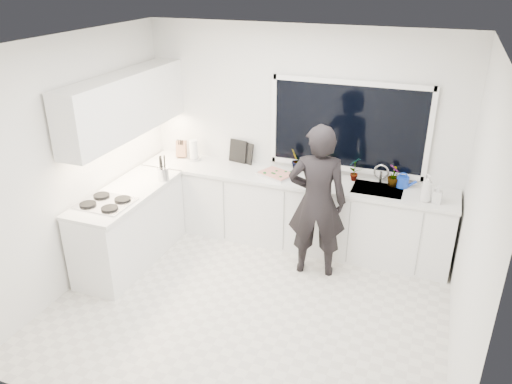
% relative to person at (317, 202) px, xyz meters
% --- Properties ---
extents(floor, '(4.00, 3.50, 0.02)m').
position_rel_person_xyz_m(floor, '(-0.46, -0.90, -0.91)').
color(floor, beige).
rests_on(floor, ground).
extents(wall_back, '(4.00, 0.02, 2.70)m').
position_rel_person_xyz_m(wall_back, '(-0.46, 0.86, 0.45)').
color(wall_back, white).
rests_on(wall_back, ground).
extents(wall_left, '(0.02, 3.50, 2.70)m').
position_rel_person_xyz_m(wall_left, '(-2.47, -0.90, 0.45)').
color(wall_left, white).
rests_on(wall_left, ground).
extents(wall_right, '(0.02, 3.50, 2.70)m').
position_rel_person_xyz_m(wall_right, '(1.55, -0.90, 0.45)').
color(wall_right, white).
rests_on(wall_right, ground).
extents(ceiling, '(4.00, 3.50, 0.02)m').
position_rel_person_xyz_m(ceiling, '(-0.46, -0.90, 1.81)').
color(ceiling, white).
rests_on(ceiling, wall_back).
extents(window, '(1.80, 0.02, 1.00)m').
position_rel_person_xyz_m(window, '(0.14, 0.83, 0.65)').
color(window, black).
rests_on(window, wall_back).
extents(base_cabinets_back, '(3.92, 0.58, 0.88)m').
position_rel_person_xyz_m(base_cabinets_back, '(-0.46, 0.55, -0.46)').
color(base_cabinets_back, white).
rests_on(base_cabinets_back, floor).
extents(base_cabinets_left, '(0.58, 1.60, 0.88)m').
position_rel_person_xyz_m(base_cabinets_left, '(-2.13, -0.55, -0.46)').
color(base_cabinets_left, white).
rests_on(base_cabinets_left, floor).
extents(countertop_back, '(3.94, 0.62, 0.04)m').
position_rel_person_xyz_m(countertop_back, '(-0.46, 0.54, -0.00)').
color(countertop_back, silver).
rests_on(countertop_back, base_cabinets_back).
extents(countertop_left, '(0.62, 1.60, 0.04)m').
position_rel_person_xyz_m(countertop_left, '(-2.13, -0.55, -0.00)').
color(countertop_left, silver).
rests_on(countertop_left, base_cabinets_left).
extents(upper_cabinets, '(0.34, 2.10, 0.70)m').
position_rel_person_xyz_m(upper_cabinets, '(-2.25, -0.20, 0.95)').
color(upper_cabinets, white).
rests_on(upper_cabinets, wall_left).
extents(sink, '(0.58, 0.42, 0.14)m').
position_rel_person_xyz_m(sink, '(0.59, 0.55, -0.03)').
color(sink, silver).
rests_on(sink, countertop_back).
extents(faucet, '(0.03, 0.03, 0.22)m').
position_rel_person_xyz_m(faucet, '(0.59, 0.75, 0.13)').
color(faucet, silver).
rests_on(faucet, countertop_back).
extents(stovetop, '(0.56, 0.48, 0.03)m').
position_rel_person_xyz_m(stovetop, '(-2.15, -0.90, 0.03)').
color(stovetop, black).
rests_on(stovetop, countertop_left).
extents(person, '(0.72, 0.54, 1.80)m').
position_rel_person_xyz_m(person, '(0.00, 0.00, 0.00)').
color(person, black).
rests_on(person, floor).
extents(pizza_tray, '(0.51, 0.45, 0.03)m').
position_rel_person_xyz_m(pizza_tray, '(-0.65, 0.52, 0.03)').
color(pizza_tray, silver).
rests_on(pizza_tray, countertop_back).
extents(pizza, '(0.46, 0.40, 0.01)m').
position_rel_person_xyz_m(pizza, '(-0.65, 0.52, 0.05)').
color(pizza, red).
rests_on(pizza, pizza_tray).
extents(watering_can, '(0.18, 0.18, 0.13)m').
position_rel_person_xyz_m(watering_can, '(0.85, 0.71, 0.08)').
color(watering_can, '#1237AE').
rests_on(watering_can, countertop_back).
extents(paper_towel_roll, '(0.11, 0.11, 0.26)m').
position_rel_person_xyz_m(paper_towel_roll, '(-1.86, 0.65, 0.15)').
color(paper_towel_roll, white).
rests_on(paper_towel_roll, countertop_back).
extents(knife_block, '(0.15, 0.13, 0.22)m').
position_rel_person_xyz_m(knife_block, '(-2.07, 0.69, 0.13)').
color(knife_block, '#9A7347').
rests_on(knife_block, countertop_back).
extents(utensil_crock, '(0.15, 0.15, 0.16)m').
position_rel_person_xyz_m(utensil_crock, '(-1.89, -0.10, 0.10)').
color(utensil_crock, silver).
rests_on(utensil_crock, countertop_left).
extents(picture_frame_large, '(0.21, 0.11, 0.28)m').
position_rel_person_xyz_m(picture_frame_large, '(-1.16, 0.79, 0.16)').
color(picture_frame_large, black).
rests_on(picture_frame_large, countertop_back).
extents(picture_frame_small, '(0.25, 0.06, 0.30)m').
position_rel_person_xyz_m(picture_frame_small, '(-1.28, 0.79, 0.17)').
color(picture_frame_small, black).
rests_on(picture_frame_small, countertop_back).
extents(herb_plants, '(1.37, 0.36, 0.31)m').
position_rel_person_xyz_m(herb_plants, '(0.00, 0.71, 0.17)').
color(herb_plants, '#26662D').
rests_on(herb_plants, countertop_back).
extents(soap_bottles, '(0.26, 0.17, 0.32)m').
position_rel_person_xyz_m(soap_bottles, '(1.16, 0.40, 0.16)').
color(soap_bottles, '#D8BF66').
rests_on(soap_bottles, countertop_back).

